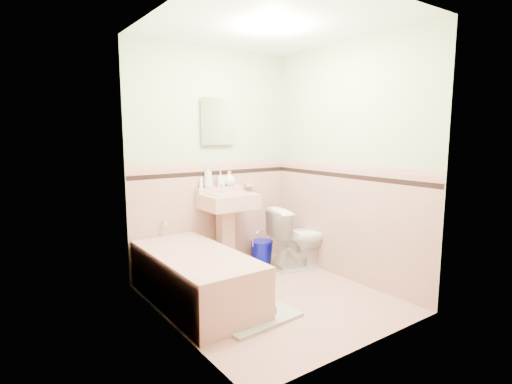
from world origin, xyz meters
TOP-DOWN VIEW (x-y plane):
  - floor at (0.00, 0.00)m, footprint 2.20×2.20m
  - ceiling at (0.00, 0.00)m, footprint 2.20×2.20m
  - wall_back at (0.00, 1.10)m, footprint 2.50×0.00m
  - wall_front at (0.00, -1.10)m, footprint 2.50×0.00m
  - wall_left at (-1.00, 0.00)m, footprint 0.00×2.50m
  - wall_right at (1.00, 0.00)m, footprint 0.00×2.50m
  - wainscot_back at (0.00, 1.09)m, footprint 2.00×0.00m
  - wainscot_front at (0.00, -1.09)m, footprint 2.00×0.00m
  - wainscot_left at (-0.99, 0.00)m, footprint 0.00×2.20m
  - wainscot_right at (0.99, 0.00)m, footprint 0.00×2.20m
  - accent_back at (0.00, 1.08)m, footprint 2.00×0.00m
  - accent_front at (0.00, -1.08)m, footprint 2.00×0.00m
  - accent_left at (-0.98, 0.00)m, footprint 0.00×2.20m
  - accent_right at (0.98, 0.00)m, footprint 0.00×2.20m
  - cap_back at (0.00, 1.08)m, footprint 2.00×0.00m
  - cap_front at (0.00, -1.08)m, footprint 2.00×0.00m
  - cap_left at (-0.98, 0.00)m, footprint 0.00×2.20m
  - cap_right at (0.98, 0.00)m, footprint 0.00×2.20m
  - bathtub at (-0.63, 0.33)m, footprint 0.70×1.50m
  - tub_faucet at (-0.63, 1.05)m, footprint 0.04×0.12m
  - sink at (0.05, 0.86)m, footprint 0.58×0.48m
  - sink_faucet at (0.05, 1.00)m, footprint 0.02×0.02m
  - medicine_cabinet at (0.05, 1.07)m, footprint 0.40×0.04m
  - soap_dish at (0.47, 1.06)m, footprint 0.11×0.06m
  - soap_bottle_left at (-0.10, 1.04)m, footprint 0.11×0.11m
  - soap_bottle_mid at (0.06, 1.04)m, footprint 0.09×0.09m
  - soap_bottle_right at (0.18, 1.04)m, footprint 0.18×0.18m
  - tube at (-0.18, 1.04)m, footprint 0.04×0.04m
  - toilet at (0.82, 0.51)m, footprint 0.77×0.52m
  - bucket at (0.56, 0.91)m, footprint 0.29×0.29m
  - bath_mat at (-0.37, -0.26)m, footprint 0.73×0.51m
  - shoe at (-0.27, -0.28)m, footprint 0.18×0.13m

SIDE VIEW (x-z plane):
  - floor at x=0.00m, z-range 0.00..0.00m
  - bath_mat at x=-0.37m, z-range 0.00..0.03m
  - shoe at x=-0.27m, z-range 0.03..0.09m
  - bucket at x=0.56m, z-range 0.00..0.27m
  - bathtub at x=-0.63m, z-range 0.00..0.45m
  - toilet at x=0.82m, z-range 0.00..0.72m
  - sink at x=0.05m, z-range 0.00..0.90m
  - wainscot_back at x=0.00m, z-range -0.40..1.60m
  - wainscot_front at x=0.00m, z-range -0.40..1.60m
  - wainscot_left at x=-0.99m, z-range -0.50..1.70m
  - wainscot_right at x=0.99m, z-range -0.50..1.70m
  - tub_faucet at x=-0.63m, z-range 0.61..0.65m
  - sink_faucet at x=0.05m, z-range 0.90..1.00m
  - soap_dish at x=0.47m, z-range 0.93..0.97m
  - tube at x=-0.18m, z-range 0.97..1.09m
  - soap_bottle_right at x=0.18m, z-range 0.97..1.14m
  - soap_bottle_mid at x=0.06m, z-range 0.97..1.14m
  - soap_bottle_left at x=-0.10m, z-range 0.97..1.21m
  - accent_left at x=-0.98m, z-range 0.02..2.22m
  - accent_right at x=0.98m, z-range 0.02..2.22m
  - accent_back at x=0.00m, z-range 0.12..2.12m
  - accent_front at x=0.00m, z-range 0.12..2.12m
  - cap_back at x=0.00m, z-range 0.22..2.22m
  - cap_front at x=0.00m, z-range 0.22..2.22m
  - cap_left at x=-0.98m, z-range 0.12..2.32m
  - cap_right at x=0.98m, z-range 0.12..2.32m
  - wall_back at x=0.00m, z-range 0.00..2.50m
  - wall_front at x=0.00m, z-range 0.00..2.50m
  - wall_left at x=-1.00m, z-range 0.00..2.50m
  - wall_right at x=1.00m, z-range 0.00..2.50m
  - medicine_cabinet at x=0.05m, z-range 1.45..1.95m
  - ceiling at x=0.00m, z-range 2.50..2.50m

